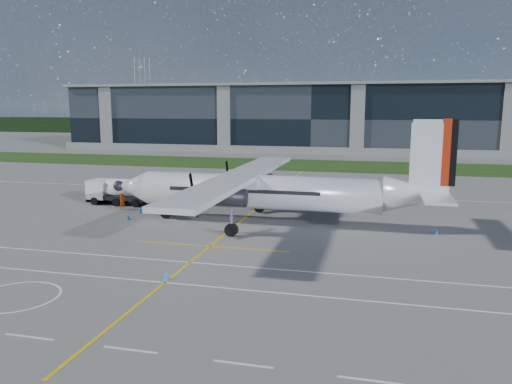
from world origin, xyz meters
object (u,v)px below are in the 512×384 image
safety_cone_nose_stbd (140,210)px  ground_crew_person (122,200)px  turboprop_aircraft (271,172)px  safety_cone_nose_port (128,217)px  safety_cone_tail (436,231)px  safety_cone_portwing (166,275)px  pylon_west (143,95)px  baggage_tug (104,195)px  safety_cone_stbdwing (281,191)px  fuel_tanker_truck (115,191)px

safety_cone_nose_stbd → ground_crew_person: bearing=160.6°
turboprop_aircraft → safety_cone_nose_port: bearing=-174.5°
safety_cone_nose_port → ground_crew_person: bearing=124.8°
safety_cone_tail → safety_cone_portwing: same height
pylon_west → baggage_tug: size_ratio=11.59×
pylon_west → safety_cone_stbdwing: size_ratio=60.00×
safety_cone_stbdwing → pylon_west: bearing=122.4°
turboprop_aircraft → safety_cone_nose_stbd: (-13.53, 1.75, -4.41)m
baggage_tug → safety_cone_nose_stbd: size_ratio=5.18×
turboprop_aircraft → safety_cone_nose_stbd: bearing=172.6°
turboprop_aircraft → safety_cone_stbdwing: 17.08m
baggage_tug → safety_cone_portwing: baggage_tug is taller
fuel_tanker_truck → safety_cone_nose_stbd: fuel_tanker_truck is taller
turboprop_aircraft → baggage_tug: (-19.83, 5.83, -3.88)m
safety_cone_stbdwing → safety_cone_portwing: bearing=-91.4°
safety_cone_tail → safety_cone_nose_port: bearing=-177.4°
baggage_tug → safety_cone_stbdwing: 20.39m
ground_crew_person → safety_cone_nose_port: size_ratio=3.99×
safety_cone_tail → safety_cone_nose_stbd: same height
safety_cone_nose_stbd → safety_cone_stbdwing: bearing=52.5°
safety_cone_portwing → turboprop_aircraft: bearing=78.5°
baggage_tug → safety_cone_portwing: bearing=-51.8°
baggage_tug → safety_cone_stbdwing: baggage_tug is taller
safety_cone_tail → safety_cone_nose_stbd: 27.34m
fuel_tanker_truck → safety_cone_nose_stbd: (4.57, -3.43, -1.12)m
ground_crew_person → turboprop_aircraft: bearing=-76.4°
safety_cone_tail → safety_cone_portwing: 22.84m
baggage_tug → safety_cone_stbdwing: size_ratio=5.18×
safety_cone_portwing → safety_cone_stbdwing: size_ratio=1.00×
ground_crew_person → safety_cone_tail: ground_crew_person is taller
pylon_west → safety_cone_nose_port: 166.74m
safety_cone_nose_stbd → fuel_tanker_truck: bearing=143.1°
baggage_tug → safety_cone_nose_port: bearing=-47.0°
baggage_tug → ground_crew_person: size_ratio=1.30×
fuel_tanker_truck → safety_cone_nose_stbd: 5.82m
safety_cone_tail → safety_cone_nose_stbd: (-27.28, 1.79, 0.00)m
safety_cone_tail → safety_cone_portwing: bearing=-137.7°
fuel_tanker_truck → safety_cone_nose_port: fuel_tanker_truck is taller
safety_cone_portwing → safety_cone_nose_stbd: bearing=121.2°
fuel_tanker_truck → safety_cone_nose_port: size_ratio=14.60×
pylon_west → turboprop_aircraft: bearing=-59.9°
safety_cone_stbdwing → safety_cone_tail: bearing=-45.5°
ground_crew_person → safety_cone_tail: 29.77m
pylon_west → safety_cone_nose_stbd: pylon_west is taller
baggage_tug → safety_cone_tail: bearing=-9.9°
safety_cone_nose_stbd → pylon_west: bearing=116.3°
pylon_west → fuel_tanker_truck: 158.74m
turboprop_aircraft → ground_crew_person: bearing=170.8°
safety_cone_nose_port → safety_cone_nose_stbd: size_ratio=1.00×
pylon_west → safety_cone_nose_port: bearing=-64.0°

